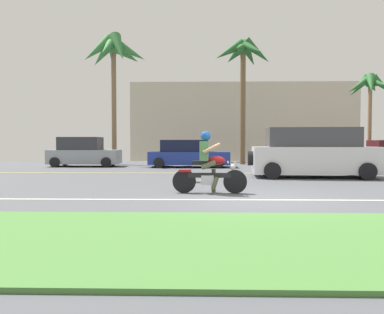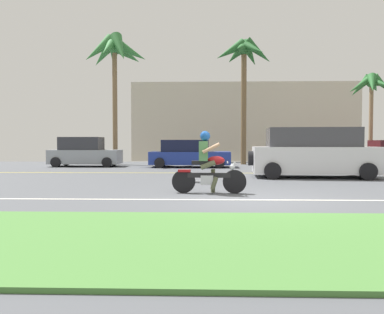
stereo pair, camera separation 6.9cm
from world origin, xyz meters
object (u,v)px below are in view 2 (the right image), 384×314
suv_nearby (313,153)px  parked_car_1 (189,154)px  parked_car_0 (84,153)px  palm_tree_1 (115,55)px  palm_tree_2 (372,88)px  motorcyclist (208,167)px  parked_car_2 (304,154)px  palm_tree_0 (245,57)px

suv_nearby → parked_car_1: bearing=129.5°
suv_nearby → parked_car_0: suv_nearby is taller
palm_tree_1 → palm_tree_2: (15.85, -0.21, -2.19)m
motorcyclist → parked_car_2: size_ratio=0.50×
parked_car_0 → palm_tree_0: bearing=14.0°
suv_nearby → parked_car_2: 6.21m
suv_nearby → parked_car_2: (1.23, 6.08, -0.19)m
parked_car_0 → palm_tree_0: 11.43m
parked_car_1 → suv_nearby: bearing=-50.5°
motorcyclist → parked_car_1: motorcyclist is taller
suv_nearby → parked_car_1: 8.14m
parked_car_2 → motorcyclist: bearing=-116.4°
palm_tree_0 → parked_car_2: bearing=-45.0°
suv_nearby → parked_car_2: bearing=78.6°
suv_nearby → parked_car_1: suv_nearby is taller
motorcyclist → palm_tree_1: (-5.70, 13.71, 6.17)m
parked_car_2 → palm_tree_2: size_ratio=0.72×
parked_car_0 → parked_car_1: size_ratio=0.89×
suv_nearby → parked_car_0: size_ratio=1.26×
parked_car_0 → palm_tree_1: palm_tree_1 is taller
parked_car_2 → palm_tree_1: (-11.14, 2.75, 6.13)m
palm_tree_1 → palm_tree_2: palm_tree_1 is taller
motorcyclist → suv_nearby: suv_nearby is taller
parked_car_1 → palm_tree_0: (3.40, 2.81, 6.01)m
palm_tree_1 → suv_nearby: bearing=-41.7°
motorcyclist → parked_car_0: same height
palm_tree_2 → suv_nearby: bearing=-124.6°
motorcyclist → palm_tree_2: (10.16, 13.50, 3.98)m
palm_tree_0 → palm_tree_2: 7.99m
motorcyclist → palm_tree_2: palm_tree_2 is taller
motorcyclist → palm_tree_0: bearing=80.1°
palm_tree_2 → palm_tree_1: bearing=179.2°
parked_car_0 → parked_car_2: size_ratio=0.99×
suv_nearby → palm_tree_0: (-1.77, 9.09, 5.77)m
motorcyclist → palm_tree_0: 15.40m
parked_car_0 → palm_tree_1: size_ratio=0.49×
suv_nearby → parked_car_1: (-5.17, 6.28, -0.24)m
parked_car_1 → parked_car_2: (6.40, -0.20, 0.05)m
suv_nearby → palm_tree_1: (-9.91, 8.83, 5.94)m
suv_nearby → parked_car_1: size_ratio=1.12×
motorcyclist → palm_tree_0: size_ratio=0.25×
motorcyclist → parked_car_0: bearing=121.2°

